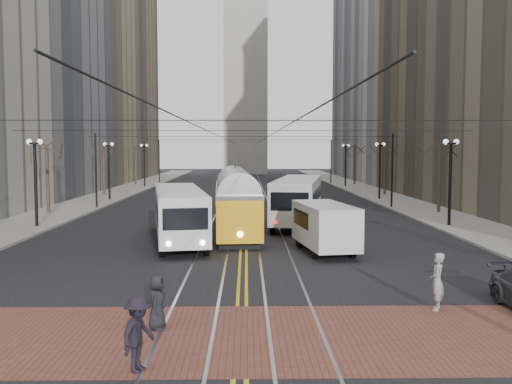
{
  "coord_description": "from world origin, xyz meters",
  "views": [
    {
      "loc": [
        0.16,
        -19.57,
        5.23
      ],
      "look_at": [
        0.65,
        9.85,
        3.0
      ],
      "focal_mm": 40.0,
      "sensor_mm": 36.0,
      "label": 1
    }
  ],
  "objects_px": {
    "cargo_van": "(325,229)",
    "pedestrian_a": "(157,302)",
    "sedan_silver": "(298,189)",
    "pedestrian_d": "(139,334)",
    "clock_tower": "(245,1)",
    "sedan_grey": "(311,200)",
    "streetcar": "(236,208)",
    "transit_bus": "(179,215)",
    "rear_bus": "(298,201)",
    "pedestrian_b": "(437,281)"
  },
  "relations": [
    {
      "from": "clock_tower",
      "to": "pedestrian_d",
      "type": "distance_m",
      "value": 114.04
    },
    {
      "from": "streetcar",
      "to": "pedestrian_b",
      "type": "bearing_deg",
      "value": -71.22
    },
    {
      "from": "rear_bus",
      "to": "sedan_silver",
      "type": "height_order",
      "value": "rear_bus"
    },
    {
      "from": "streetcar",
      "to": "pedestrian_a",
      "type": "bearing_deg",
      "value": -98.71
    },
    {
      "from": "clock_tower",
      "to": "pedestrian_d",
      "type": "xyz_separation_m",
      "value": [
        -2.37,
        -108.5,
        -35.05
      ]
    },
    {
      "from": "rear_bus",
      "to": "sedan_grey",
      "type": "xyz_separation_m",
      "value": [
        2.04,
        9.58,
        -0.82
      ]
    },
    {
      "from": "sedan_grey",
      "to": "pedestrian_d",
      "type": "relative_size",
      "value": 2.52
    },
    {
      "from": "sedan_grey",
      "to": "pedestrian_a",
      "type": "xyz_separation_m",
      "value": [
        -8.23,
        -32.84,
        0.03
      ]
    },
    {
      "from": "sedan_silver",
      "to": "sedan_grey",
      "type": "bearing_deg",
      "value": -100.61
    },
    {
      "from": "clock_tower",
      "to": "cargo_van",
      "type": "height_order",
      "value": "clock_tower"
    },
    {
      "from": "cargo_van",
      "to": "streetcar",
      "type": "bearing_deg",
      "value": 115.41
    },
    {
      "from": "transit_bus",
      "to": "pedestrian_b",
      "type": "bearing_deg",
      "value": -64.26
    },
    {
      "from": "sedan_silver",
      "to": "transit_bus",
      "type": "bearing_deg",
      "value": -116.87
    },
    {
      "from": "sedan_grey",
      "to": "clock_tower",
      "type": "bearing_deg",
      "value": 102.72
    },
    {
      "from": "pedestrian_d",
      "to": "clock_tower",
      "type": "bearing_deg",
      "value": 20.88
    },
    {
      "from": "sedan_grey",
      "to": "sedan_silver",
      "type": "xyz_separation_m",
      "value": [
        0.17,
        14.75,
        -0.08
      ]
    },
    {
      "from": "pedestrian_a",
      "to": "pedestrian_b",
      "type": "bearing_deg",
      "value": -73.25
    },
    {
      "from": "pedestrian_a",
      "to": "pedestrian_d",
      "type": "distance_m",
      "value": 3.17
    },
    {
      "from": "sedan_grey",
      "to": "cargo_van",
      "type": "bearing_deg",
      "value": -86.54
    },
    {
      "from": "cargo_van",
      "to": "rear_bus",
      "type": "bearing_deg",
      "value": 83.51
    },
    {
      "from": "pedestrian_d",
      "to": "sedan_grey",
      "type": "bearing_deg",
      "value": 9.35
    },
    {
      "from": "cargo_van",
      "to": "pedestrian_a",
      "type": "relative_size",
      "value": 3.52
    },
    {
      "from": "pedestrian_b",
      "to": "pedestrian_d",
      "type": "height_order",
      "value": "pedestrian_b"
    },
    {
      "from": "clock_tower",
      "to": "transit_bus",
      "type": "distance_m",
      "value": 95.9
    },
    {
      "from": "streetcar",
      "to": "sedan_grey",
      "type": "xyz_separation_m",
      "value": [
        6.29,
        13.81,
        -0.78
      ]
    },
    {
      "from": "clock_tower",
      "to": "streetcar",
      "type": "distance_m",
      "value": 92.91
    },
    {
      "from": "rear_bus",
      "to": "pedestrian_d",
      "type": "distance_m",
      "value": 27.14
    },
    {
      "from": "clock_tower",
      "to": "pedestrian_a",
      "type": "relative_size",
      "value": 41.74
    },
    {
      "from": "streetcar",
      "to": "pedestrian_d",
      "type": "height_order",
      "value": "streetcar"
    },
    {
      "from": "pedestrian_b",
      "to": "pedestrian_d",
      "type": "bearing_deg",
      "value": -39.16
    },
    {
      "from": "cargo_van",
      "to": "pedestrian_d",
      "type": "bearing_deg",
      "value": -121.17
    },
    {
      "from": "transit_bus",
      "to": "pedestrian_a",
      "type": "distance_m",
      "value": 15.97
    },
    {
      "from": "sedan_silver",
      "to": "pedestrian_d",
      "type": "xyz_separation_m",
      "value": [
        -8.34,
        -50.76,
        0.22
      ]
    },
    {
      "from": "sedan_grey",
      "to": "streetcar",
      "type": "bearing_deg",
      "value": -106.35
    },
    {
      "from": "transit_bus",
      "to": "sedan_grey",
      "type": "height_order",
      "value": "transit_bus"
    },
    {
      "from": "sedan_silver",
      "to": "pedestrian_d",
      "type": "relative_size",
      "value": 2.33
    },
    {
      "from": "clock_tower",
      "to": "transit_bus",
      "type": "bearing_deg",
      "value": -92.35
    },
    {
      "from": "sedan_silver",
      "to": "pedestrian_d",
      "type": "distance_m",
      "value": 51.44
    },
    {
      "from": "pedestrian_a",
      "to": "clock_tower",
      "type": "bearing_deg",
      "value": 3.65
    },
    {
      "from": "sedan_grey",
      "to": "sedan_silver",
      "type": "distance_m",
      "value": 14.75
    },
    {
      "from": "clock_tower",
      "to": "sedan_grey",
      "type": "xyz_separation_m",
      "value": [
        5.79,
        -72.48,
        -35.19
      ]
    },
    {
      "from": "pedestrian_a",
      "to": "pedestrian_b",
      "type": "relative_size",
      "value": 0.85
    },
    {
      "from": "clock_tower",
      "to": "sedan_silver",
      "type": "xyz_separation_m",
      "value": [
        5.97,
        -57.73,
        -35.27
      ]
    },
    {
      "from": "pedestrian_b",
      "to": "sedan_grey",
      "type": "bearing_deg",
      "value": -158.02
    },
    {
      "from": "cargo_van",
      "to": "pedestrian_d",
      "type": "xyz_separation_m",
      "value": [
        -6.47,
        -15.3,
        -0.32
      ]
    },
    {
      "from": "cargo_van",
      "to": "sedan_grey",
      "type": "height_order",
      "value": "cargo_van"
    },
    {
      "from": "cargo_van",
      "to": "pedestrian_a",
      "type": "height_order",
      "value": "cargo_van"
    },
    {
      "from": "rear_bus",
      "to": "pedestrian_b",
      "type": "distance_m",
      "value": 21.6
    },
    {
      "from": "pedestrian_a",
      "to": "pedestrian_d",
      "type": "height_order",
      "value": "pedestrian_d"
    },
    {
      "from": "pedestrian_a",
      "to": "transit_bus",
      "type": "bearing_deg",
      "value": 9.42
    }
  ]
}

